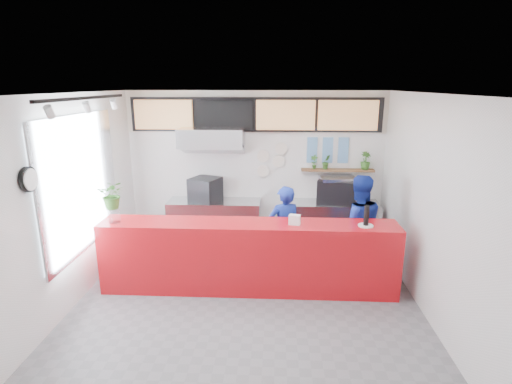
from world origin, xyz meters
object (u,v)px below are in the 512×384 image
at_px(service_counter, 249,256).
at_px(pepper_mill, 366,215).
at_px(espresso_machine, 337,191).
at_px(panini_oven, 205,189).
at_px(staff_center, 284,230).
at_px(staff_right, 357,227).

bearing_deg(service_counter, pepper_mill, -1.84).
bearing_deg(espresso_machine, panini_oven, -166.45).
bearing_deg(panini_oven, service_counter, -38.31).
relative_size(panini_oven, espresso_machine, 0.71).
relative_size(service_counter, staff_center, 2.96).
height_order(panini_oven, staff_center, staff_center).
bearing_deg(espresso_machine, service_counter, -117.74).
relative_size(panini_oven, pepper_mill, 1.70).
xyz_separation_m(service_counter, staff_center, (0.55, 0.62, 0.21)).
distance_m(panini_oven, staff_center, 1.96).
xyz_separation_m(panini_oven, espresso_machine, (2.55, 0.00, -0.00)).
height_order(service_counter, espresso_machine, espresso_machine).
bearing_deg(staff_right, espresso_machine, -85.33).
bearing_deg(panini_oven, pepper_mill, -11.05).
xyz_separation_m(panini_oven, pepper_mill, (2.70, -1.86, 0.14)).
relative_size(service_counter, panini_oven, 8.82).
xyz_separation_m(espresso_machine, staff_right, (0.17, -1.23, -0.26)).
distance_m(service_counter, staff_center, 0.86).
bearing_deg(espresso_machine, pepper_mill, -71.79).
height_order(service_counter, pepper_mill, pepper_mill).
bearing_deg(pepper_mill, panini_oven, 145.48).
bearing_deg(pepper_mill, staff_center, 150.26).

